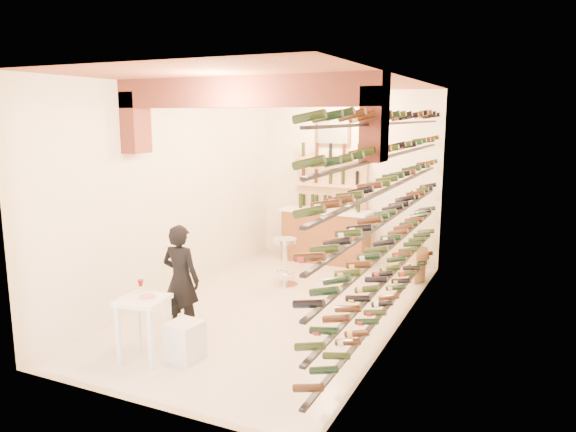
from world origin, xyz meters
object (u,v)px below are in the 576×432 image
Objects in this scene: white_stool at (185,341)px; crate_lower at (408,272)px; wine_rack at (386,210)px; person at (181,280)px; chrome_barstool at (285,259)px; back_counter at (326,234)px; tasting_table at (143,309)px.

white_stool is 4.42m from crate_lower.
wine_rack reaches higher than person.
person is 3.00× the size of crate_lower.
chrome_barstool is (-0.12, 2.94, 0.24)m from white_stool.
wine_rack reaches higher than crate_lower.
tasting_table is at bearing -94.21° from back_counter.
chrome_barstool is 2.13m from crate_lower.
tasting_table is (-2.19, -2.17, -0.95)m from wine_rack.
chrome_barstool is (-1.89, 0.95, -1.09)m from wine_rack.
back_counter is at bearing 77.66° from tasting_table.
crate_lower is (2.05, 4.29, -0.45)m from tasting_table.
tasting_table reaches higher than white_stool.
back_counter is 4.04m from person.
tasting_table is at bearing -156.41° from white_stool.
wine_rack is at bearing -55.34° from back_counter.
white_stool is 0.31× the size of person.
crate_lower is (1.63, 4.11, -0.08)m from white_stool.
chrome_barstool is (0.36, 2.32, -0.25)m from person.
back_counter is 4.65m from white_stool.
person reaches higher than crate_lower.
person is (-2.25, -1.37, -0.84)m from wine_rack.
back_counter is 2.15× the size of chrome_barstool.
white_stool is 0.94× the size of crate_lower.
wine_rack is at bearing 36.71° from tasting_table.
wine_rack is 2.76m from person.
white_stool is (0.07, -4.64, -0.31)m from back_counter.
chrome_barstool is at bearing 76.37° from tasting_table.
tasting_table reaches higher than crate_lower.
tasting_table is at bearing -95.49° from chrome_barstool.
wine_rack is 3.35× the size of back_counter.
crate_lower is at bearing 68.31° from white_stool.
wine_rack is 3.38m from back_counter.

